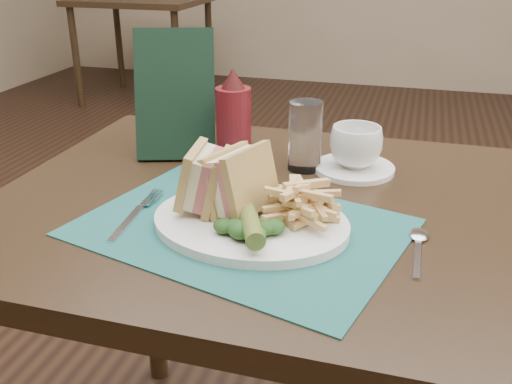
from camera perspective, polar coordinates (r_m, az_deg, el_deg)
floor at (r=1.79m, az=4.93°, el=-16.11°), size 7.00×7.00×0.00m
wall_back at (r=4.98m, az=13.17°, el=10.24°), size 6.00×0.00×6.00m
table_main at (r=1.17m, az=0.45°, el=-17.44°), size 0.90×0.75×0.75m
table_bg_left at (r=4.45m, az=-11.02°, el=13.75°), size 0.90×0.75×0.75m
placemat at (r=0.86m, az=-1.52°, el=-3.54°), size 0.54×0.44×0.00m
plate at (r=0.86m, az=-0.56°, el=-3.07°), size 0.32×0.26×0.01m
sandwich_half_a at (r=0.88m, az=-6.52°, el=1.49°), size 0.09×0.11×0.10m
sandwich_half_b at (r=0.86m, az=-2.65°, el=1.50°), size 0.11×0.13×0.11m
kale_garnish at (r=0.80m, az=-0.90°, el=-3.53°), size 0.11×0.08×0.03m
pickle_spear at (r=0.79m, az=-0.55°, el=-3.07°), size 0.07×0.12×0.03m
fries_pile at (r=0.84m, az=4.38°, el=-0.82°), size 0.18×0.20×0.06m
fork at (r=0.91m, az=-11.96°, el=-2.00°), size 0.05×0.17×0.01m
spoon at (r=0.83m, az=15.90°, el=-5.47°), size 0.03×0.15×0.01m
saucer at (r=1.09m, az=9.78°, el=2.35°), size 0.18×0.18×0.01m
coffee_cup at (r=1.07m, az=9.94°, el=4.51°), size 0.14×0.14×0.08m
drinking_glass at (r=1.06m, az=4.94°, el=5.59°), size 0.08×0.08×0.13m
ketchup_bottle at (r=1.07m, az=-2.27°, el=7.39°), size 0.07×0.07×0.19m
check_presenter at (r=1.13m, az=-8.10°, el=9.60°), size 0.17×0.14×0.24m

